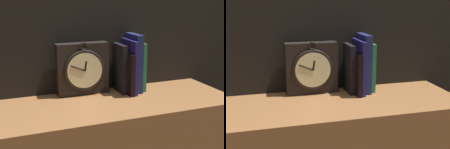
# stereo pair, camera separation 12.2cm
# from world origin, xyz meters

# --- Properties ---
(clock) EXTENTS (0.22, 0.07, 0.23)m
(clock) POSITION_xyz_m (-0.08, 0.14, 0.95)
(clock) COLOR black
(clock) RESTS_ON bookshelf
(book_slot0_black) EXTENTS (0.02, 0.12, 0.21)m
(book_slot0_black) POSITION_xyz_m (0.08, 0.12, 0.94)
(book_slot0_black) COLOR black
(book_slot0_black) RESTS_ON bookshelf
(book_slot1_black) EXTENTS (0.02, 0.16, 0.18)m
(book_slot1_black) POSITION_xyz_m (0.10, 0.10, 0.93)
(book_slot1_black) COLOR black
(book_slot1_black) RESTS_ON bookshelf
(book_slot2_navy) EXTENTS (0.02, 0.15, 0.23)m
(book_slot2_navy) POSITION_xyz_m (0.12, 0.10, 0.95)
(book_slot2_navy) COLOR navy
(book_slot2_navy) RESTS_ON bookshelf
(book_slot3_navy) EXTENTS (0.03, 0.13, 0.25)m
(book_slot3_navy) POSITION_xyz_m (0.15, 0.11, 0.97)
(book_slot3_navy) COLOR navy
(book_slot3_navy) RESTS_ON bookshelf
(book_slot4_green) EXTENTS (0.02, 0.11, 0.21)m
(book_slot4_green) POSITION_xyz_m (0.18, 0.12, 0.95)
(book_slot4_green) COLOR #206A40
(book_slot4_green) RESTS_ON bookshelf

